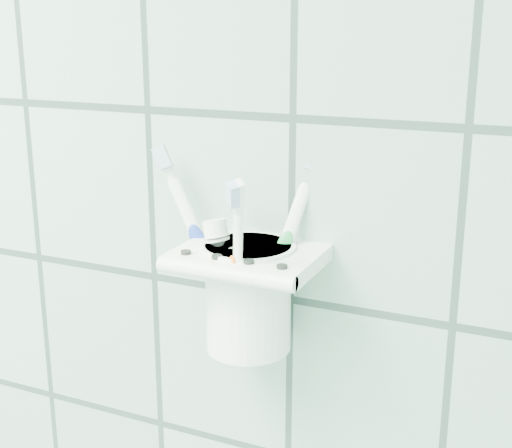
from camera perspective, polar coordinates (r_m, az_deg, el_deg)
holder_bracket at (r=0.69m, az=-0.52°, el=-2.78°), size 0.14×0.11×0.04m
cup at (r=0.71m, az=-0.62°, el=-5.55°), size 0.09×0.09×0.11m
toothbrush_pink at (r=0.70m, az=-1.48°, el=-0.91°), size 0.09×0.03×0.20m
toothbrush_blue at (r=0.67m, az=-0.59°, el=-1.80°), size 0.05×0.08×0.20m
toothbrush_orange at (r=0.69m, az=-1.65°, el=-2.10°), size 0.04×0.06×0.19m
toothpaste_tube at (r=0.68m, az=-1.58°, el=-4.21°), size 0.05×0.03×0.13m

